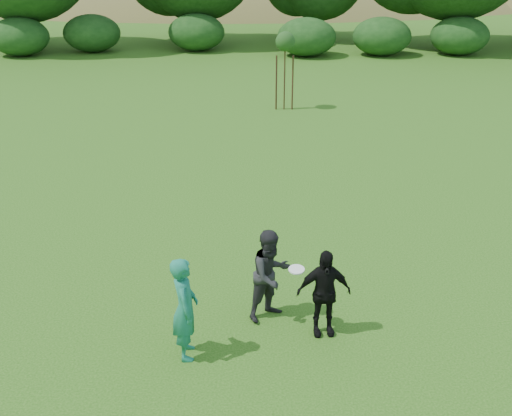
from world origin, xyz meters
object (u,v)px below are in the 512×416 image
Objects in this scene: player_teal at (185,308)px; player_black at (324,293)px; sapling at (285,44)px; player_grey at (271,275)px.

player_black is (2.21, 0.68, -0.09)m from player_teal.
player_black is at bearing -81.65° from player_teal.
player_black is 0.54× the size of sapling.
sapling reaches higher than player_teal.
sapling is (-0.49, 14.40, 1.64)m from player_black.
player_teal is at bearing -96.51° from sapling.
player_grey is 14.02m from sapling.
player_teal is 1.05× the size of player_grey.
player_grey is 0.58× the size of sapling.
player_teal is at bearing -179.27° from player_grey.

